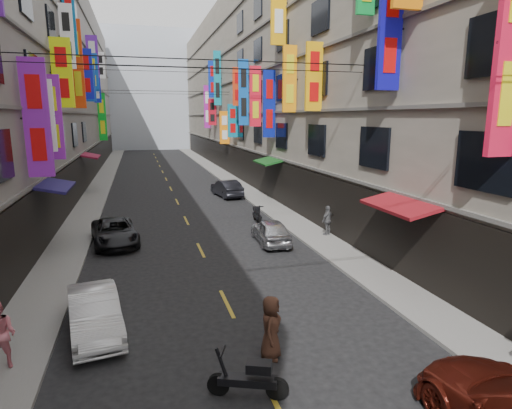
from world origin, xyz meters
TOP-DOWN VIEW (x-y plane):
  - sidewalk_left at (-6.00, 42.00)m, footprint 2.00×90.00m
  - sidewalk_right at (6.00, 42.00)m, footprint 2.00×90.00m
  - building_row_left at (-11.99, 42.00)m, footprint 10.14×90.00m
  - building_row_right at (11.99, 42.00)m, footprint 10.14×90.00m
  - haze_block at (0.00, 92.00)m, footprint 18.00×8.00m
  - shop_signage at (0.07, 34.99)m, footprint 14.00×55.00m
  - street_awnings at (-1.26, 26.00)m, footprint 13.99×35.20m
  - overhead_cables at (0.00, 30.00)m, footprint 14.00×38.04m
  - lane_markings at (0.00, 39.00)m, footprint 0.12×80.20m
  - scooter_crossing at (-0.49, 13.15)m, footprint 1.71×0.85m
  - scooter_far_right at (3.96, 28.48)m, footprint 0.50×1.80m
  - car_left_mid at (-4.00, 17.08)m, footprint 1.89×3.92m
  - car_left_far at (-3.86, 26.09)m, footprint 2.56×4.55m
  - car_right_mid at (3.47, 24.24)m, footprint 1.65×3.65m
  - car_right_far at (3.90, 37.01)m, footprint 1.95×4.14m
  - pedestrian_rfar at (6.60, 24.50)m, footprint 1.03×0.88m
  - pedestrian_crossing at (0.43, 14.52)m, footprint 0.87×0.98m

SIDE VIEW (x-z plane):
  - lane_markings at x=0.00m, z-range 0.00..0.01m
  - sidewalk_left at x=-6.00m, z-range 0.00..0.12m
  - sidewalk_right at x=6.00m, z-range 0.00..0.12m
  - scooter_crossing at x=-0.49m, z-range -0.13..1.01m
  - scooter_far_right at x=3.96m, z-range -0.13..1.01m
  - car_left_far at x=-3.86m, z-range 0.00..1.20m
  - car_right_mid at x=3.47m, z-range 0.00..1.22m
  - car_left_mid at x=-4.00m, z-range 0.00..1.24m
  - car_right_far at x=3.90m, z-range 0.00..1.31m
  - pedestrian_crossing at x=0.43m, z-range 0.00..1.66m
  - pedestrian_rfar at x=6.60m, z-range 0.12..1.65m
  - street_awnings at x=-1.26m, z-range 2.80..3.20m
  - overhead_cables at x=0.00m, z-range 8.18..9.42m
  - shop_signage at x=0.07m, z-range 2.96..15.30m
  - building_row_left at x=-11.99m, z-range -0.01..18.99m
  - building_row_right at x=11.99m, z-range -0.01..18.99m
  - haze_block at x=0.00m, z-range 0.00..22.00m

